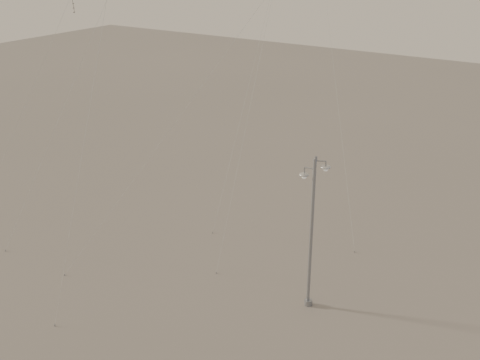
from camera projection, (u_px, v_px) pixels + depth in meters
The scene contains 4 objects.
ground at pixel (164, 338), 33.08m from camera, with size 160.00×160.00×0.00m, color gray.
street_lamp at pixel (312, 228), 34.33m from camera, with size 1.58×0.74×8.47m.
kite_3 at pixel (106, 9), 30.26m from camera, with size 2.75×5.04×21.97m.
kite_6 at pixel (46, 57), 44.70m from camera, with size 5.20×6.04×15.07m.
Camera 1 is at (18.62, -21.37, 19.13)m, focal length 50.00 mm.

